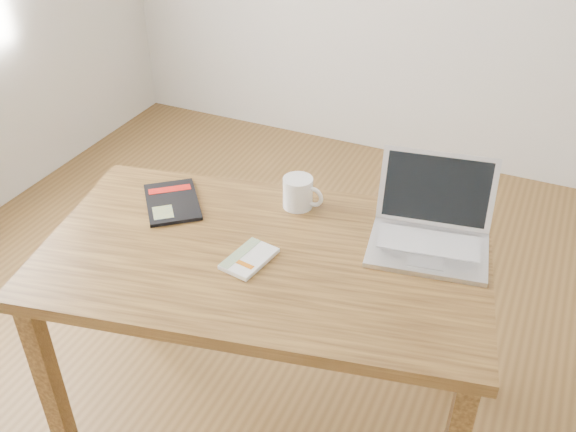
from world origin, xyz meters
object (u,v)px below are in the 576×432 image
at_px(desk, 264,275).
at_px(coffee_mug, 299,192).
at_px(white_guidebook, 249,259).
at_px(black_guidebook, 172,202).
at_px(laptop, 431,228).

distance_m(desk, coffee_mug, 0.30).
xyz_separation_m(white_guidebook, black_guidebook, (-0.36, 0.16, -0.00)).
xyz_separation_m(white_guidebook, coffee_mug, (0.02, 0.31, 0.05)).
bearing_deg(desk, laptop, 18.58).
distance_m(black_guidebook, coffee_mug, 0.41).
bearing_deg(laptop, desk, -159.19).
bearing_deg(white_guidebook, coffee_mug, 96.53).
bearing_deg(white_guidebook, desk, 81.28).
bearing_deg(laptop, black_guidebook, -179.36).
bearing_deg(coffee_mug, white_guidebook, -88.50).
bearing_deg(black_guidebook, white_guidebook, -63.51).
bearing_deg(black_guidebook, coffee_mug, -17.38).
xyz_separation_m(black_guidebook, coffee_mug, (0.38, 0.15, 0.05)).
bearing_deg(laptop, white_guidebook, -154.97).
distance_m(white_guidebook, black_guidebook, 0.40).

